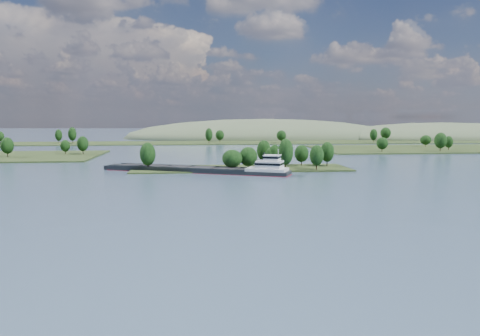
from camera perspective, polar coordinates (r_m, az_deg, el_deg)
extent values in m
plane|color=#3B5166|center=(158.30, 2.38, -2.53)|extent=(1800.00, 1800.00, 0.00)
cube|color=#223116|center=(217.34, 0.12, -0.13)|extent=(100.00, 30.00, 1.20)
cylinder|color=black|center=(209.50, 5.59, 0.40)|extent=(0.50, 0.50, 4.59)
ellipsoid|color=black|center=(208.99, 5.60, 1.99)|extent=(6.82, 6.82, 11.81)
cylinder|color=black|center=(230.71, 2.92, 0.88)|extent=(0.50, 0.50, 4.01)
ellipsoid|color=black|center=(230.29, 2.93, 2.14)|extent=(7.06, 7.06, 10.30)
cylinder|color=black|center=(208.35, 1.02, 0.23)|extent=(0.50, 0.50, 3.38)
ellipsoid|color=black|center=(207.95, 1.02, 1.40)|extent=(8.17, 8.17, 8.69)
cylinder|color=black|center=(224.24, 3.75, 0.58)|extent=(0.50, 0.50, 2.90)
ellipsoid|color=black|center=(223.91, 3.76, 1.52)|extent=(5.46, 5.46, 7.46)
cylinder|color=black|center=(204.69, -0.96, 0.08)|extent=(0.50, 0.50, 3.09)
ellipsoid|color=black|center=(204.30, -0.96, 1.17)|extent=(8.94, 8.94, 7.94)
cylinder|color=black|center=(211.68, -11.17, 0.29)|extent=(0.50, 0.50, 4.02)
ellipsoid|color=black|center=(211.22, -11.20, 1.67)|extent=(7.04, 7.04, 10.34)
cylinder|color=black|center=(224.34, 4.23, 0.64)|extent=(0.50, 0.50, 3.40)
ellipsoid|color=black|center=(223.96, 4.24, 1.75)|extent=(6.00, 6.00, 8.75)
cylinder|color=black|center=(229.38, 10.57, 0.73)|extent=(0.50, 0.50, 3.82)
ellipsoid|color=black|center=(228.98, 10.59, 1.94)|extent=(6.57, 6.57, 9.82)
cylinder|color=black|center=(212.34, 9.31, 0.29)|extent=(0.50, 0.50, 3.63)
ellipsoid|color=black|center=(211.92, 9.33, 1.53)|extent=(6.43, 6.43, 9.33)
cylinder|color=black|center=(229.75, 7.50, 0.72)|extent=(0.50, 0.50, 3.28)
ellipsoid|color=black|center=(229.39, 7.51, 1.76)|extent=(7.00, 7.00, 8.44)
cylinder|color=black|center=(311.18, -18.60, 1.96)|extent=(0.50, 0.50, 3.72)
ellipsoid|color=black|center=(310.89, -18.63, 2.83)|extent=(7.17, 7.17, 9.56)
cylinder|color=black|center=(315.31, -20.51, 1.87)|extent=(0.50, 0.50, 2.95)
ellipsoid|color=black|center=(315.07, -20.53, 2.55)|extent=(6.03, 6.03, 7.58)
cylinder|color=black|center=(306.12, -26.47, 1.57)|extent=(0.50, 0.50, 3.78)
ellipsoid|color=black|center=(305.82, -26.52, 2.47)|extent=(7.31, 7.31, 9.73)
cylinder|color=black|center=(329.54, 16.93, 2.19)|extent=(0.50, 0.50, 3.19)
ellipsoid|color=black|center=(329.30, 16.95, 2.90)|extent=(7.59, 7.59, 8.21)
cylinder|color=black|center=(345.30, 23.22, 2.22)|extent=(0.50, 0.50, 4.22)
ellipsoid|color=black|center=(345.01, 23.26, 3.10)|extent=(8.30, 8.30, 10.85)
cylinder|color=black|center=(362.68, 24.06, 2.27)|extent=(0.50, 0.50, 3.26)
ellipsoid|color=black|center=(362.46, 24.09, 2.93)|extent=(5.93, 5.93, 8.39)
cylinder|color=black|center=(396.50, 21.68, 2.65)|extent=(0.50, 0.50, 2.99)
ellipsoid|color=black|center=(396.31, 21.70, 3.19)|extent=(8.42, 8.42, 7.68)
cube|color=#223116|center=(436.08, -2.88, 3.06)|extent=(900.00, 60.00, 1.20)
cylinder|color=black|center=(451.20, -21.22, 3.09)|extent=(0.50, 0.50, 4.09)
ellipsoid|color=black|center=(450.98, -21.25, 3.75)|extent=(6.28, 6.28, 10.51)
cylinder|color=black|center=(450.16, 15.95, 3.27)|extent=(0.50, 0.50, 4.13)
ellipsoid|color=black|center=(449.94, 15.97, 3.94)|extent=(6.82, 6.82, 10.62)
cylinder|color=black|center=(440.75, -2.48, 3.42)|extent=(0.50, 0.50, 3.70)
ellipsoid|color=black|center=(440.55, -2.48, 4.03)|extent=(7.99, 7.99, 9.51)
cylinder|color=black|center=(489.18, 17.31, 3.46)|extent=(0.50, 0.50, 4.33)
ellipsoid|color=black|center=(488.97, 17.33, 4.10)|extent=(10.17, 10.17, 11.14)
cylinder|color=black|center=(471.56, -27.20, 2.91)|extent=(0.50, 0.50, 3.53)
ellipsoid|color=black|center=(471.37, -27.22, 3.45)|extent=(7.26, 7.26, 9.07)
cylinder|color=black|center=(444.24, -19.74, 3.15)|extent=(0.50, 0.50, 4.76)
ellipsoid|color=black|center=(444.00, -19.77, 3.93)|extent=(7.33, 7.33, 12.24)
cylinder|color=black|center=(434.90, 5.06, 3.36)|extent=(0.50, 0.50, 3.70)
ellipsoid|color=black|center=(434.69, 5.07, 3.98)|extent=(9.04, 9.04, 9.53)
cylinder|color=black|center=(418.56, -3.81, 3.32)|extent=(0.50, 0.50, 4.48)
ellipsoid|color=black|center=(418.31, -3.81, 4.09)|extent=(6.44, 6.44, 11.52)
ellipsoid|color=#435339|center=(578.96, 23.41, 3.34)|extent=(260.00, 140.00, 36.00)
ellipsoid|color=#435339|center=(541.68, 2.93, 3.68)|extent=(320.00, 160.00, 44.00)
cube|color=black|center=(206.19, -5.40, -0.36)|extent=(80.54, 42.79, 2.29)
cube|color=maroon|center=(206.25, -5.40, -0.49)|extent=(80.81, 43.07, 0.26)
cube|color=black|center=(214.02, -6.92, 0.26)|extent=(59.36, 26.15, 0.83)
cube|color=black|center=(204.84, -8.10, -0.03)|extent=(59.36, 26.15, 0.83)
cube|color=black|center=(209.44, -7.50, 0.08)|extent=(61.03, 33.53, 0.31)
cube|color=black|center=(220.10, -12.90, 0.35)|extent=(12.00, 11.57, 0.36)
cube|color=black|center=(214.51, -10.27, 0.26)|extent=(12.00, 11.57, 0.36)
cube|color=black|center=(209.41, -7.50, 0.16)|extent=(12.00, 11.57, 0.36)
cube|color=black|center=(204.81, -4.60, 0.06)|extent=(12.00, 11.57, 0.36)
cube|color=black|center=(200.77, -1.57, -0.05)|extent=(12.00, 11.57, 0.36)
cube|color=black|center=(225.96, -15.29, 0.13)|extent=(6.60, 9.84, 2.08)
cylinder|color=black|center=(225.25, -15.07, 0.49)|extent=(0.33, 0.33, 2.29)
cube|color=silver|center=(195.66, 3.33, -0.17)|extent=(19.27, 15.81, 1.25)
cube|color=silver|center=(195.19, 3.63, 0.42)|extent=(12.87, 11.79, 3.12)
cube|color=black|center=(195.15, 3.63, 0.54)|extent=(13.15, 12.07, 0.94)
cube|color=silver|center=(194.68, 3.93, 1.21)|extent=(8.22, 8.22, 2.29)
cube|color=black|center=(194.65, 3.93, 1.33)|extent=(8.50, 8.50, 0.83)
cube|color=silver|center=(194.58, 3.93, 1.57)|extent=(8.77, 8.77, 0.21)
cylinder|color=silver|center=(193.88, 4.68, 1.92)|extent=(0.27, 0.27, 2.71)
cylinder|color=black|center=(198.60, 2.98, 1.73)|extent=(0.69, 0.69, 1.25)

